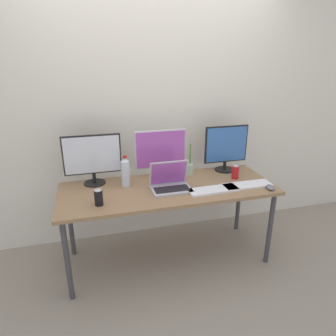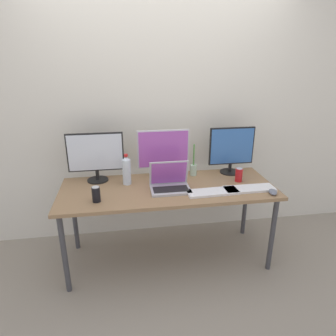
% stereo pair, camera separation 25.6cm
% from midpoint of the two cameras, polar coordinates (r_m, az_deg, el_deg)
% --- Properties ---
extents(ground_plane, '(16.00, 16.00, 0.00)m').
position_cam_midpoint_polar(ground_plane, '(3.01, -2.54, -16.71)').
color(ground_plane, gray).
extents(wall_back, '(7.00, 0.08, 2.60)m').
position_cam_midpoint_polar(wall_back, '(3.02, -5.45, 10.55)').
color(wall_back, silver).
rests_on(wall_back, ground).
extents(work_desk, '(1.87, 0.72, 0.74)m').
position_cam_midpoint_polar(work_desk, '(2.65, -2.77, -4.91)').
color(work_desk, '#424247').
rests_on(work_desk, ground).
extents(monitor_left, '(0.50, 0.19, 0.45)m').
position_cam_midpoint_polar(monitor_left, '(2.72, -16.84, 1.86)').
color(monitor_left, black).
rests_on(monitor_left, work_desk).
extents(monitor_center, '(0.48, 0.19, 0.46)m').
position_cam_midpoint_polar(monitor_center, '(2.75, -4.07, 2.99)').
color(monitor_center, silver).
rests_on(monitor_center, work_desk).
extents(monitor_right, '(0.44, 0.19, 0.45)m').
position_cam_midpoint_polar(monitor_right, '(2.96, 8.59, 3.91)').
color(monitor_right, black).
rests_on(monitor_right, work_desk).
extents(laptop_silver, '(0.34, 0.24, 0.24)m').
position_cam_midpoint_polar(laptop_silver, '(2.57, -2.42, -2.92)').
color(laptop_silver, '#B7B7BC').
rests_on(laptop_silver, work_desk).
extents(keyboard_main, '(0.44, 0.15, 0.02)m').
position_cam_midpoint_polar(keyboard_main, '(2.70, 12.30, -3.28)').
color(keyboard_main, white).
rests_on(keyboard_main, work_desk).
extents(keyboard_aux, '(0.44, 0.16, 0.02)m').
position_cam_midpoint_polar(keyboard_aux, '(2.56, 5.82, -4.26)').
color(keyboard_aux, white).
rests_on(keyboard_aux, work_desk).
extents(mouse_by_keyboard, '(0.09, 0.12, 0.03)m').
position_cam_midpoint_polar(mouse_by_keyboard, '(2.69, 16.38, -3.60)').
color(mouse_by_keyboard, slate).
rests_on(mouse_by_keyboard, work_desk).
extents(water_bottle, '(0.08, 0.08, 0.28)m').
position_cam_midpoint_polar(water_bottle, '(2.65, -10.87, -0.81)').
color(water_bottle, silver).
rests_on(water_bottle, work_desk).
extents(soda_can_near_keyboard, '(0.07, 0.07, 0.13)m').
position_cam_midpoint_polar(soda_can_near_keyboard, '(2.83, 10.20, -0.83)').
color(soda_can_near_keyboard, red).
rests_on(soda_can_near_keyboard, work_desk).
extents(soda_can_by_laptop, '(0.07, 0.07, 0.13)m').
position_cam_midpoint_polar(soda_can_by_laptop, '(2.39, -16.11, -5.51)').
color(soda_can_by_laptop, black).
rests_on(soda_can_by_laptop, work_desk).
extents(bamboo_vase, '(0.06, 0.06, 0.31)m').
position_cam_midpoint_polar(bamboo_vase, '(2.89, 1.68, -0.02)').
color(bamboo_vase, '#B2D1B7').
rests_on(bamboo_vase, work_desk).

